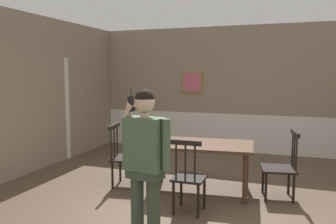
{
  "coord_description": "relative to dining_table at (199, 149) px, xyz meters",
  "views": [
    {
      "loc": [
        1.1,
        -4.31,
        1.78
      ],
      "look_at": [
        -0.22,
        -0.59,
        1.33
      ],
      "focal_mm": 36.75,
      "sensor_mm": 36.0,
      "label": 1
    }
  ],
  "objects": [
    {
      "name": "ground_plane",
      "position": [
        0.15,
        -0.6,
        -0.65
      ],
      "size": [
        7.78,
        7.78,
        0.0
      ],
      "primitive_type": "plane",
      "color": "brown"
    },
    {
      "name": "room_back_partition",
      "position": [
        0.14,
        2.94,
        0.72
      ],
      "size": [
        6.59,
        0.17,
        2.84
      ],
      "color": "gray",
      "rests_on": "ground_plane"
    },
    {
      "name": "room_left_partition",
      "position": [
        -3.15,
        -0.59,
        0.77
      ],
      "size": [
        0.13,
        7.07,
        2.84
      ],
      "color": "gray",
      "rests_on": "ground_plane"
    },
    {
      "name": "dining_table",
      "position": [
        0.0,
        0.0,
        0.0
      ],
      "size": [
        1.66,
        1.04,
        0.74
      ],
      "rotation": [
        0.0,
        0.0,
        0.1
      ],
      "color": "#4C3323",
      "rests_on": "ground_plane"
    },
    {
      "name": "chair_near_window",
      "position": [
        1.17,
        0.12,
        -0.19
      ],
      "size": [
        0.54,
        0.54,
        0.98
      ],
      "rotation": [
        0.0,
        0.0,
        1.75
      ],
      "color": "black",
      "rests_on": "ground_plane"
    },
    {
      "name": "chair_by_doorway",
      "position": [
        -1.17,
        -0.12,
        -0.18
      ],
      "size": [
        0.55,
        0.55,
        0.98
      ],
      "rotation": [
        0.0,
        0.0,
        4.88
      ],
      "color": "black",
      "rests_on": "ground_plane"
    },
    {
      "name": "chair_at_table_head",
      "position": [
        0.08,
        -0.83,
        -0.18
      ],
      "size": [
        0.4,
        0.4,
        0.97
      ],
      "rotation": [
        0.0,
        0.0,
        -0.0
      ],
      "color": "black",
      "rests_on": "ground_plane"
    },
    {
      "name": "person_figure",
      "position": [
        -0.14,
        -1.7,
        0.28
      ],
      "size": [
        0.57,
        0.29,
        1.62
      ],
      "rotation": [
        0.0,
        0.0,
        2.97
      ],
      "color": "#3A493A",
      "rests_on": "ground_plane"
    }
  ]
}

